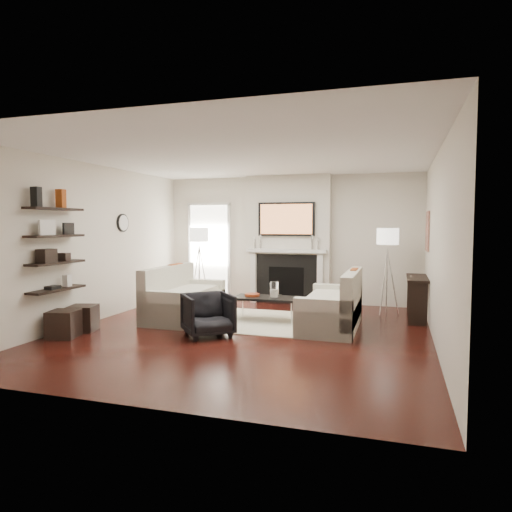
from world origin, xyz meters
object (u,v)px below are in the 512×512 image
(loveseat_left_base, at_px, (185,306))
(coffee_table, at_px, (266,298))
(ottoman_near, at_px, (83,318))
(armchair, at_px, (208,312))
(loveseat_right_base, at_px, (331,315))
(lamp_left_shade, at_px, (199,235))
(lamp_right_shade, at_px, (388,236))

(loveseat_left_base, bearing_deg, coffee_table, 7.96)
(loveseat_left_base, xyz_separation_m, ottoman_near, (-1.10, -1.36, -0.01))
(armchair, bearing_deg, loveseat_right_base, -7.10)
(loveseat_left_base, distance_m, loveseat_right_base, 2.59)
(loveseat_left_base, height_order, coffee_table, same)
(loveseat_left_base, distance_m, lamp_left_shade, 2.15)
(loveseat_left_base, height_order, ottoman_near, loveseat_left_base)
(armchair, bearing_deg, lamp_left_shade, 76.95)
(armchair, bearing_deg, lamp_right_shade, 5.60)
(armchair, relative_size, lamp_left_shade, 1.76)
(loveseat_right_base, bearing_deg, armchair, -147.24)
(lamp_right_shade, bearing_deg, coffee_table, -146.68)
(lamp_right_shade, bearing_deg, lamp_left_shade, 177.27)
(lamp_left_shade, xyz_separation_m, ottoman_near, (-0.62, -3.04, -1.25))
(loveseat_right_base, relative_size, coffee_table, 1.64)
(loveseat_left_base, height_order, loveseat_right_base, same)
(loveseat_right_base, distance_m, coffee_table, 1.17)
(lamp_left_shade, xyz_separation_m, lamp_right_shade, (3.90, -0.19, 0.00))
(lamp_left_shade, bearing_deg, loveseat_right_base, -28.36)
(loveseat_left_base, relative_size, lamp_right_shade, 4.50)
(lamp_left_shade, distance_m, ottoman_near, 3.35)
(loveseat_left_base, height_order, lamp_left_shade, lamp_left_shade)
(loveseat_left_base, relative_size, coffee_table, 1.64)
(lamp_right_shade, xyz_separation_m, ottoman_near, (-4.52, -2.86, -1.25))
(coffee_table, xyz_separation_m, ottoman_near, (-2.55, -1.56, -0.20))
(loveseat_right_base, height_order, lamp_left_shade, lamp_left_shade)
(armchair, relative_size, lamp_right_shade, 1.76)
(coffee_table, bearing_deg, loveseat_left_base, -172.04)
(loveseat_right_base, height_order, armchair, armchair)
(loveseat_left_base, xyz_separation_m, lamp_left_shade, (-0.48, 1.69, 1.24))
(lamp_right_shade, height_order, ottoman_near, lamp_right_shade)
(armchair, height_order, lamp_right_shade, lamp_right_shade)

